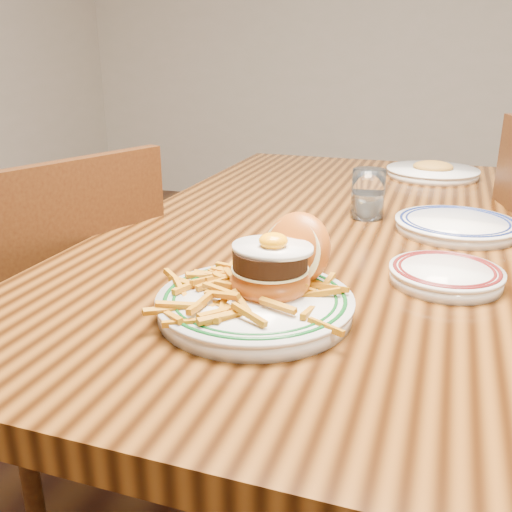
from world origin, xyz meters
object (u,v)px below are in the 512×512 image
(table, at_px, (323,261))
(main_plate, at_px, (262,287))
(side_plate, at_px, (446,274))
(chair_left, at_px, (62,336))

(table, height_order, main_plate, main_plate)
(table, distance_m, side_plate, 0.39)
(chair_left, xyz_separation_m, main_plate, (0.57, -0.25, 0.30))
(chair_left, relative_size, side_plate, 5.04)
(chair_left, distance_m, main_plate, 0.69)
(main_plate, xyz_separation_m, side_plate, (0.25, 0.19, -0.02))
(main_plate, bearing_deg, table, 111.58)
(table, height_order, side_plate, side_plate)
(chair_left, bearing_deg, main_plate, -5.02)
(side_plate, bearing_deg, chair_left, 157.14)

